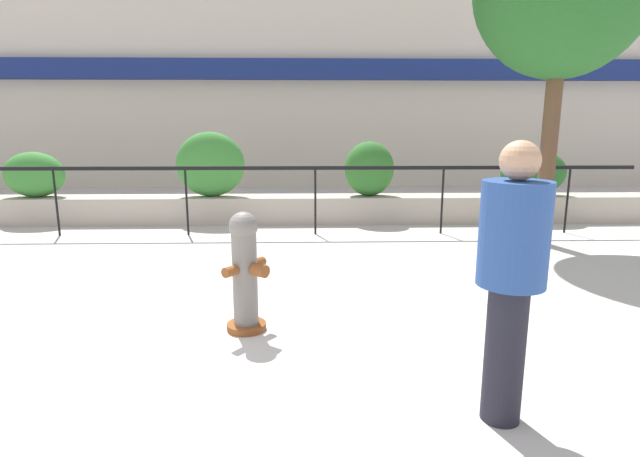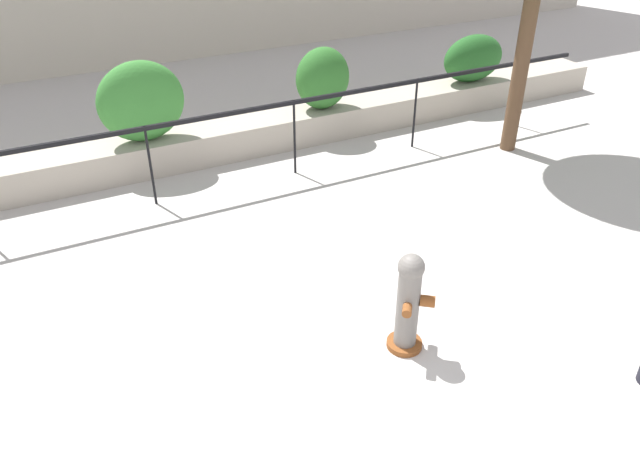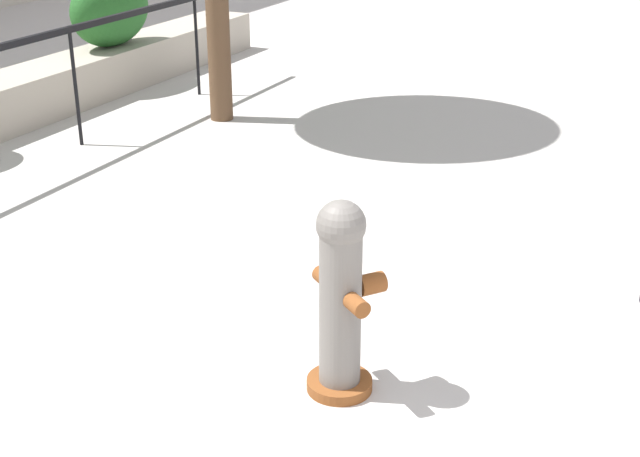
{
  "view_description": "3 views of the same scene",
  "coord_description": "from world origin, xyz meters",
  "px_view_note": "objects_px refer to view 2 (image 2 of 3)",
  "views": [
    {
      "loc": [
        1.99,
        -3.37,
        1.81
      ],
      "look_at": [
        2.15,
        2.5,
        0.59
      ],
      "focal_mm": 28.0,
      "sensor_mm": 36.0,
      "label": 1
    },
    {
      "loc": [
        -1.44,
        -2.91,
        4.22
      ],
      "look_at": [
        1.17,
        2.18,
        0.74
      ],
      "focal_mm": 35.0,
      "sensor_mm": 36.0,
      "label": 2
    },
    {
      "loc": [
        -2.27,
        -0.74,
        2.66
      ],
      "look_at": [
        1.53,
        1.03,
        0.87
      ],
      "focal_mm": 50.0,
      "sensor_mm": 36.0,
      "label": 3
    }
  ],
  "objects_px": {
    "hedge_bush_2": "(141,102)",
    "fire_hydrant": "(409,302)",
    "hedge_bush_3": "(323,78)",
    "hedge_bush_4": "(473,58)"
  },
  "relations": [
    {
      "from": "hedge_bush_2",
      "to": "fire_hydrant",
      "type": "distance_m",
      "value": 5.3
    },
    {
      "from": "hedge_bush_4",
      "to": "hedge_bush_2",
      "type": "bearing_deg",
      "value": 180.0
    },
    {
      "from": "hedge_bush_3",
      "to": "hedge_bush_4",
      "type": "xyz_separation_m",
      "value": [
        3.13,
        0.0,
        -0.08
      ]
    },
    {
      "from": "hedge_bush_3",
      "to": "hedge_bush_2",
      "type": "bearing_deg",
      "value": 180.0
    },
    {
      "from": "hedge_bush_4",
      "to": "hedge_bush_3",
      "type": "bearing_deg",
      "value": 180.0
    },
    {
      "from": "hedge_bush_2",
      "to": "hedge_bush_3",
      "type": "relative_size",
      "value": 1.24
    },
    {
      "from": "hedge_bush_2",
      "to": "hedge_bush_4",
      "type": "bearing_deg",
      "value": 0.0
    },
    {
      "from": "hedge_bush_4",
      "to": "fire_hydrant",
      "type": "height_order",
      "value": "hedge_bush_4"
    },
    {
      "from": "fire_hydrant",
      "to": "hedge_bush_2",
      "type": "bearing_deg",
      "value": 103.59
    },
    {
      "from": "hedge_bush_3",
      "to": "hedge_bush_4",
      "type": "height_order",
      "value": "hedge_bush_3"
    }
  ]
}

